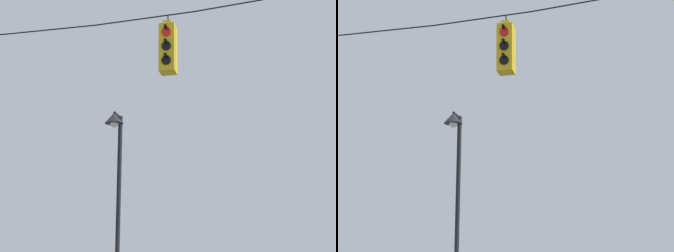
# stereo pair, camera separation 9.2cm
# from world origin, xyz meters

# --- Properties ---
(span_wire) EXTENTS (15.66, 0.03, 0.55)m
(span_wire) POSITION_xyz_m (-0.00, -0.46, 6.90)
(span_wire) COLOR black
(traffic_light_near_left_pole) EXTENTS (0.34, 0.46, 1.33)m
(traffic_light_near_left_pole) POSITION_xyz_m (2.78, -0.47, 6.01)
(traffic_light_near_left_pole) COLOR yellow
(street_lamp) EXTENTS (0.50, 0.86, 5.50)m
(street_lamp) POSITION_xyz_m (0.73, 2.42, 4.10)
(street_lamp) COLOR black
(street_lamp) RESTS_ON ground_plane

